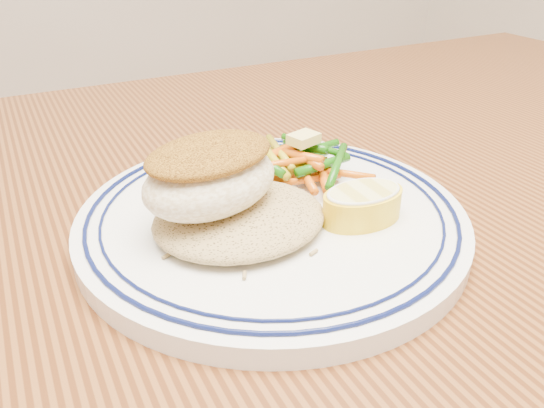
{
  "coord_description": "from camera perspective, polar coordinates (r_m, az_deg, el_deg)",
  "views": [
    {
      "loc": [
        -0.14,
        -0.28,
        0.95
      ],
      "look_at": [
        0.02,
        0.02,
        0.77
      ],
      "focal_mm": 35.0,
      "sensor_mm": 36.0,
      "label": 1
    }
  ],
  "objects": [
    {
      "name": "rice_pilaf",
      "position": [
        0.35,
        -3.53,
        -1.05
      ],
      "size": [
        0.12,
        0.1,
        0.02
      ],
      "primitive_type": "ellipsoid",
      "color": "#A18450",
      "rests_on": "plate"
    },
    {
      "name": "fish_fillet",
      "position": [
        0.34,
        -6.66,
        3.2
      ],
      "size": [
        0.11,
        0.09,
        0.05
      ],
      "color": "#FAF0CE",
      "rests_on": "rice_pilaf"
    },
    {
      "name": "butter_pat",
      "position": [
        0.42,
        3.43,
        7.03
      ],
      "size": [
        0.03,
        0.02,
        0.01
      ],
      "primitive_type": "cube",
      "rotation": [
        0.0,
        0.0,
        0.29
      ],
      "color": "#F8E579",
      "rests_on": "vegetable_pile"
    },
    {
      "name": "vegetable_pile",
      "position": [
        0.42,
        2.77,
        4.55
      ],
      "size": [
        0.09,
        0.1,
        0.03
      ],
      "color": "#CE560A",
      "rests_on": "plate"
    },
    {
      "name": "plate",
      "position": [
        0.38,
        0.0,
        -1.38
      ],
      "size": [
        0.28,
        0.28,
        0.02
      ],
      "color": "white",
      "rests_on": "dining_table"
    },
    {
      "name": "lemon_wedge",
      "position": [
        0.37,
        9.71,
        0.1
      ],
      "size": [
        0.06,
        0.06,
        0.02
      ],
      "color": "yellow",
      "rests_on": "plate"
    },
    {
      "name": "dining_table",
      "position": [
        0.43,
        -1.04,
        -15.29
      ],
      "size": [
        1.5,
        0.9,
        0.75
      ],
      "color": "#4D250F",
      "rests_on": "ground"
    }
  ]
}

